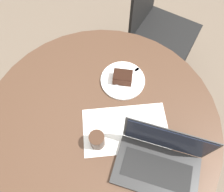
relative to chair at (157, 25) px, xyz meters
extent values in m
plane|color=#6B5B4C|center=(-0.23, -0.86, -0.51)|extent=(12.00, 12.00, 0.00)
cylinder|color=#4C3323|center=(-0.23, -0.86, -0.50)|extent=(0.52, 0.52, 0.02)
cylinder|color=#4C3323|center=(-0.23, -0.86, -0.15)|extent=(0.12, 0.12, 0.67)
cylinder|color=#4C3323|center=(-0.23, -0.86, 0.20)|extent=(1.12, 1.12, 0.03)
cube|color=black|center=(0.07, -0.03, -0.05)|extent=(0.54, 0.54, 0.02)
cube|color=black|center=(0.32, 0.09, -0.28)|extent=(0.05, 0.05, 0.45)
cube|color=black|center=(0.19, -0.27, -0.28)|extent=(0.05, 0.05, 0.45)
cube|color=black|center=(-0.04, 0.22, -0.28)|extent=(0.05, 0.05, 0.45)
cube|color=black|center=(-0.17, -0.14, -0.28)|extent=(0.05, 0.05, 0.45)
cube|color=white|center=(-0.11, -0.88, 0.21)|extent=(0.43, 0.32, 0.00)
cylinder|color=white|center=(-0.16, -0.63, 0.22)|extent=(0.22, 0.22, 0.01)
cube|color=#472619|center=(-0.16, -0.63, 0.25)|extent=(0.10, 0.07, 0.05)
cube|color=black|center=(-0.16, -0.63, 0.27)|extent=(0.09, 0.07, 0.00)
cube|color=silver|center=(-0.14, -0.61, 0.23)|extent=(0.12, 0.14, 0.00)
cube|color=silver|center=(-0.10, -0.56, 0.23)|extent=(0.04, 0.04, 0.00)
cylinder|color=#3D2619|center=(-0.22, -0.96, 0.26)|extent=(0.06, 0.06, 0.09)
cube|color=#2D2D2D|center=(0.04, -1.04, 0.22)|extent=(0.37, 0.24, 0.02)
cube|color=black|center=(0.04, -1.04, 0.23)|extent=(0.30, 0.15, 0.00)
cube|color=#2D2D2D|center=(0.05, -0.93, 0.33)|extent=(0.34, 0.05, 0.21)
cube|color=black|center=(0.05, -0.93, 0.33)|extent=(0.32, 0.04, 0.19)
camera|label=1|loc=(-0.12, -1.20, 1.16)|focal=35.00mm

